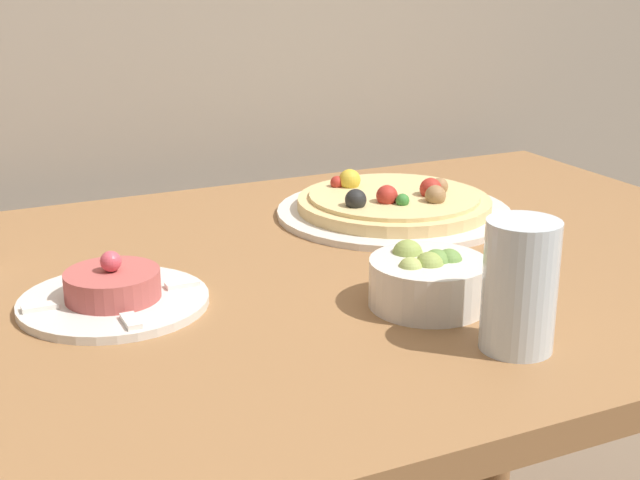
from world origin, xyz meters
TOP-DOWN VIEW (x-y plane):
  - dining_table at (0.00, 0.45)m, footprint 1.42×0.90m
  - pizza_plate at (0.24, 0.61)m, footprint 0.36×0.36m
  - tartare_plate at (-0.24, 0.43)m, footprint 0.22×0.22m
  - small_bowl at (0.09, 0.28)m, footprint 0.14×0.14m
  - drinking_glass at (0.11, 0.14)m, footprint 0.08×0.08m

SIDE VIEW (x-z plane):
  - dining_table at x=0.00m, z-range 0.29..1.03m
  - tartare_plate at x=-0.24m, z-range 0.73..0.79m
  - pizza_plate at x=0.24m, z-range 0.73..0.79m
  - small_bowl at x=0.09m, z-range 0.74..0.81m
  - drinking_glass at x=0.11m, z-range 0.75..0.88m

